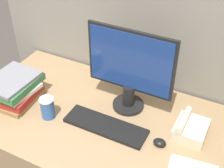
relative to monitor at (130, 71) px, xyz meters
name	(u,v)px	position (x,y,z in m)	size (l,w,h in m)	color
cubicle_panel_rear	(135,77)	(-0.09, 0.29, -0.25)	(1.89, 0.04, 1.48)	gray
desk	(103,163)	(-0.09, -0.16, -0.62)	(1.49, 0.81, 0.75)	#937551
monitor	(130,71)	(0.00, 0.00, 0.00)	(0.47, 0.17, 0.47)	black
keyboard	(106,126)	(-0.03, -0.21, -0.23)	(0.44, 0.13, 0.02)	black
mouse	(160,143)	(0.26, -0.19, -0.22)	(0.06, 0.05, 0.03)	black
coffee_cup	(48,108)	(-0.35, -0.27, -0.18)	(0.08, 0.08, 0.12)	#335999
book_stack	(15,89)	(-0.59, -0.24, -0.16)	(0.26, 0.29, 0.15)	olive
desk_telephone	(190,128)	(0.36, -0.05, -0.20)	(0.16, 0.18, 0.10)	beige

